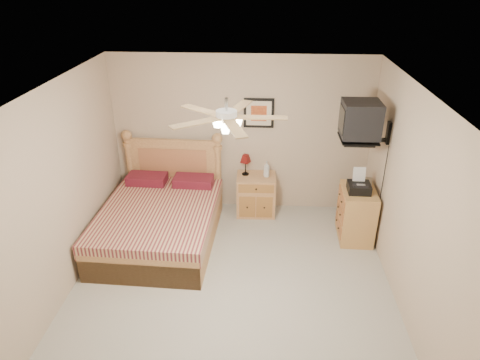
% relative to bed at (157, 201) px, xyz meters
% --- Properties ---
extents(floor, '(4.50, 4.50, 0.00)m').
position_rel_bed_xyz_m(floor, '(1.12, -1.12, -0.66)').
color(floor, '#A09C90').
rests_on(floor, ground).
extents(ceiling, '(4.00, 4.50, 0.04)m').
position_rel_bed_xyz_m(ceiling, '(1.12, -1.12, 1.84)').
color(ceiling, white).
rests_on(ceiling, ground).
extents(wall_back, '(4.00, 0.04, 2.50)m').
position_rel_bed_xyz_m(wall_back, '(1.12, 1.13, 0.59)').
color(wall_back, tan).
rests_on(wall_back, ground).
extents(wall_left, '(0.04, 4.50, 2.50)m').
position_rel_bed_xyz_m(wall_left, '(-0.88, -1.12, 0.59)').
color(wall_left, tan).
rests_on(wall_left, ground).
extents(wall_right, '(0.04, 4.50, 2.50)m').
position_rel_bed_xyz_m(wall_right, '(3.12, -1.12, 0.59)').
color(wall_right, tan).
rests_on(wall_right, ground).
extents(bed, '(1.63, 2.10, 1.32)m').
position_rel_bed_xyz_m(bed, '(0.00, 0.00, 0.00)').
color(bed, '#A36D43').
rests_on(bed, ground).
extents(nightstand, '(0.62, 0.47, 0.66)m').
position_rel_bed_xyz_m(nightstand, '(1.37, 0.88, -0.33)').
color(nightstand, '#A47946').
rests_on(nightstand, ground).
extents(table_lamp, '(0.24, 0.24, 0.34)m').
position_rel_bed_xyz_m(table_lamp, '(1.20, 0.94, 0.17)').
color(table_lamp, '#5A0D0C').
rests_on(table_lamp, nightstand).
extents(lotion_bottle, '(0.10, 0.10, 0.26)m').
position_rel_bed_xyz_m(lotion_bottle, '(1.53, 0.88, 0.13)').
color(lotion_bottle, silver).
rests_on(lotion_bottle, nightstand).
extents(framed_picture, '(0.46, 0.04, 0.46)m').
position_rel_bed_xyz_m(framed_picture, '(1.39, 1.11, 0.96)').
color(framed_picture, black).
rests_on(framed_picture, wall_back).
extents(dresser, '(0.48, 0.68, 0.79)m').
position_rel_bed_xyz_m(dresser, '(2.85, 0.27, -0.27)').
color(dresser, tan).
rests_on(dresser, ground).
extents(fax_machine, '(0.31, 0.33, 0.33)m').
position_rel_bed_xyz_m(fax_machine, '(2.82, 0.23, 0.29)').
color(fax_machine, black).
rests_on(fax_machine, dresser).
extents(magazine_lower, '(0.27, 0.31, 0.02)m').
position_rel_bed_xyz_m(magazine_lower, '(2.84, 0.48, 0.14)').
color(magazine_lower, '#C2B39A').
rests_on(magazine_lower, dresser).
extents(magazine_upper, '(0.23, 0.29, 0.02)m').
position_rel_bed_xyz_m(magazine_upper, '(2.88, 0.51, 0.16)').
color(magazine_upper, gray).
rests_on(magazine_upper, magazine_lower).
extents(wall_tv, '(0.56, 0.46, 0.58)m').
position_rel_bed_xyz_m(wall_tv, '(2.87, 0.22, 1.15)').
color(wall_tv, black).
rests_on(wall_tv, wall_right).
extents(ceiling_fan, '(1.14, 1.14, 0.28)m').
position_rel_bed_xyz_m(ceiling_fan, '(1.12, -1.32, 1.70)').
color(ceiling_fan, white).
rests_on(ceiling_fan, ceiling).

